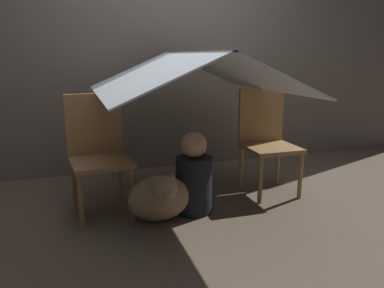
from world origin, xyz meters
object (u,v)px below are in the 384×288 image
(chair_right, at_px, (267,137))
(dog, at_px, (160,197))
(person_front, at_px, (194,178))
(chair_left, at_px, (98,150))

(chair_right, distance_m, dog, 1.13)
(chair_right, height_order, person_front, chair_right)
(person_front, bearing_deg, dog, -160.75)
(chair_left, height_order, chair_right, same)
(chair_left, distance_m, person_front, 0.75)
(chair_right, bearing_deg, dog, -160.06)
(person_front, bearing_deg, chair_right, 19.06)
(chair_right, relative_size, person_front, 1.43)
(dog, bearing_deg, chair_right, 19.11)
(chair_left, bearing_deg, dog, -49.27)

